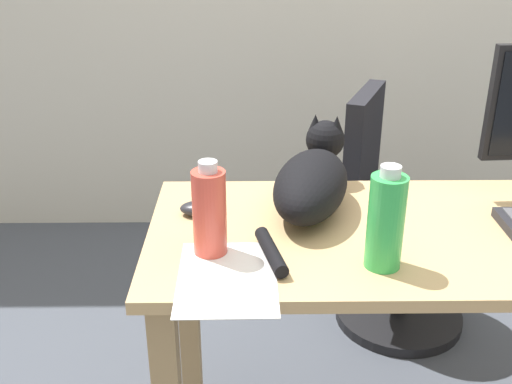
# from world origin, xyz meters

# --- Properties ---
(desk) EXTENTS (1.52, 0.61, 0.74)m
(desk) POSITION_xyz_m (0.00, 0.00, 0.62)
(desk) COLOR tan
(desk) RESTS_ON ground_plane
(office_chair) EXTENTS (0.51, 0.49, 0.89)m
(office_chair) POSITION_xyz_m (0.02, 0.67, 0.38)
(office_chair) COLOR black
(office_chair) RESTS_ON ground_plane
(cat) EXTENTS (0.28, 0.59, 0.20)m
(cat) POSITION_xyz_m (-0.35, 0.12, 0.82)
(cat) COLOR black
(cat) RESTS_ON desk
(computer_mouse) EXTENTS (0.11, 0.06, 0.04)m
(computer_mouse) POSITION_xyz_m (-0.63, 0.09, 0.76)
(computer_mouse) COLOR #232328
(computer_mouse) RESTS_ON desk
(paper_sheet) EXTENTS (0.21, 0.30, 0.00)m
(paper_sheet) POSITION_xyz_m (-0.56, -0.21, 0.74)
(paper_sheet) COLOR white
(paper_sheet) RESTS_ON desk
(water_bottle) EXTENTS (0.08, 0.08, 0.22)m
(water_bottle) POSITION_xyz_m (-0.60, -0.10, 0.84)
(water_bottle) COLOR #D84C3D
(water_bottle) RESTS_ON desk
(spray_bottle) EXTENTS (0.08, 0.08, 0.24)m
(spray_bottle) POSITION_xyz_m (-0.22, -0.17, 0.85)
(spray_bottle) COLOR green
(spray_bottle) RESTS_ON desk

